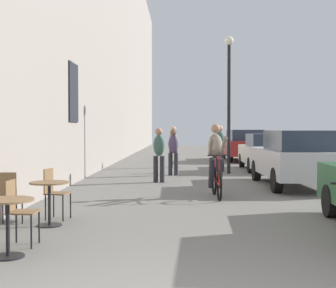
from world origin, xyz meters
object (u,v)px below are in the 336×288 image
Objects in this scene: pedestrian_mid at (173,150)px; cafe_table_near at (8,215)px; cafe_chair_mid_toward_street at (54,190)px; pedestrian_furthest at (173,144)px; parked_car_fourth at (243,145)px; pedestrian_near at (159,152)px; cafe_table_mid at (49,194)px; street_lamp at (229,87)px; cafe_chair_near_toward_wall at (18,208)px; cafe_chair_mid_toward_wall at (8,195)px; cyclist_on_bicycle at (216,162)px; parked_car_third at (266,151)px; pedestrian_far at (220,146)px; parked_car_second at (296,158)px.

cafe_table_near is at bearing -100.03° from pedestrian_mid.
pedestrian_mid reaches higher than cafe_chair_mid_toward_street.
parked_car_fourth is (3.48, 4.37, -0.15)m from pedestrian_furthest.
pedestrian_furthest reaches higher than cafe_chair_mid_toward_street.
pedestrian_near is 0.36× the size of parked_car_fourth.
pedestrian_mid is at bearing -113.85° from parked_car_fourth.
cafe_table_mid is 6.64m from pedestrian_near.
pedestrian_near is (1.50, 6.46, 0.39)m from cafe_table_mid.
street_lamp reaches higher than cafe_table_mid.
street_lamp is at bearing 19.07° from pedestrian_mid.
parked_car_fourth reaches higher than cafe_table_mid.
cafe_chair_near_toward_wall is 11.67m from street_lamp.
street_lamp reaches higher than cafe_chair_mid_toward_wall.
cyclist_on_bicycle is (3.64, 3.57, 0.29)m from cafe_chair_mid_toward_wall.
cafe_chair_mid_toward_street is at bearing 47.97° from cafe_chair_mid_toward_wall.
cafe_chair_near_toward_wall is 0.22× the size of parked_car_third.
cafe_chair_near_toward_wall is 0.51× the size of pedestrian_far.
cafe_table_mid is 0.66m from cafe_chair_mid_toward_wall.
pedestrian_near reaches higher than cafe_chair_near_toward_wall.
pedestrian_far is (0.64, 6.69, 0.17)m from cyclist_on_bicycle.
pedestrian_far reaches higher than cafe_chair_mid_toward_wall.
cyclist_on_bicycle is at bearing -78.13° from pedestrian_mid.
pedestrian_near reaches higher than cafe_chair_mid_toward_street.
pedestrian_far reaches higher than pedestrian_mid.
pedestrian_mid is 0.40× the size of parked_car_third.
pedestrian_mid is 4.68m from parked_car_second.
parked_car_third is at bearing 18.27° from pedestrian_far.
pedestrian_furthest reaches higher than cyclist_on_bicycle.
cafe_chair_mid_toward_wall is at bearing -119.35° from parked_car_third.
pedestrian_furthest is 5.58m from parked_car_fourth.
pedestrian_far reaches higher than pedestrian_furthest.
parked_car_third reaches higher than cafe_chair_mid_toward_wall.
cafe_chair_near_toward_wall is at bearing -101.30° from pedestrian_near.
cafe_table_near is 2.49m from cafe_chair_mid_toward_street.
cyclist_on_bicycle reaches higher than cafe_table_mid.
cafe_table_near is at bearing -69.88° from cafe_chair_mid_toward_wall.
pedestrian_far is 4.98m from parked_car_second.
pedestrian_mid reaches higher than cafe_chair_mid_toward_wall.
parked_car_second is at bearing -42.47° from pedestrian_mid.
street_lamp is (4.53, 9.43, 2.59)m from cafe_chair_mid_toward_wall.
street_lamp reaches higher than pedestrian_furthest.
pedestrian_near reaches higher than parked_car_third.
pedestrian_furthest is (2.50, 12.14, 0.45)m from cafe_chair_mid_toward_wall.
cafe_chair_near_toward_wall is 0.18× the size of street_lamp.
pedestrian_near is at bearing -129.34° from street_lamp.
pedestrian_furthest is at bearing 118.08° from parked_car_second.
pedestrian_near is 0.37× the size of parked_car_second.
parked_car_fourth is at bearing 78.41° from street_lamp.
pedestrian_mid is 8.49m from parked_car_fourth.
pedestrian_far is 0.43× the size of parked_car_third.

